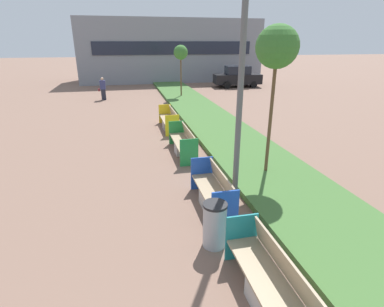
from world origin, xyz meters
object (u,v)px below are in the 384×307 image
(bench_yellow_frame, at_px, (169,121))
(litter_bin, at_px, (215,225))
(parked_car_distant, at_px, (237,77))
(sapling_tree_near, at_px, (277,48))
(pedestrian_walking, at_px, (103,89))
(bench_teal_frame, at_px, (271,286))
(bench_green_frame, at_px, (183,144))
(sapling_tree_far, at_px, (181,53))
(bench_blue_frame, at_px, (213,193))

(bench_yellow_frame, height_order, litter_bin, litter_bin)
(parked_car_distant, bearing_deg, litter_bin, -107.05)
(litter_bin, bearing_deg, sapling_tree_near, 49.05)
(sapling_tree_near, height_order, pedestrian_walking, sapling_tree_near)
(bench_teal_frame, xyz_separation_m, parked_car_distant, (8.18, 23.12, 0.54))
(bench_green_frame, bearing_deg, bench_yellow_frame, 90.01)
(bench_yellow_frame, xyz_separation_m, sapling_tree_far, (2.11, 8.09, 2.78))
(bench_teal_frame, bearing_deg, bench_yellow_frame, 89.99)
(bench_teal_frame, height_order, sapling_tree_near, sapling_tree_near)
(parked_car_distant, bearing_deg, pedestrian_walking, -155.85)
(bench_teal_frame, distance_m, parked_car_distant, 24.53)
(sapling_tree_far, bearing_deg, bench_blue_frame, -97.78)
(litter_bin, bearing_deg, sapling_tree_far, 81.51)
(bench_blue_frame, height_order, pedestrian_walking, pedestrian_walking)
(litter_bin, height_order, sapling_tree_near, sapling_tree_near)
(litter_bin, height_order, sapling_tree_far, sapling_tree_far)
(sapling_tree_near, xyz_separation_m, parked_car_distant, (6.07, 18.58, -2.83))
(bench_teal_frame, height_order, litter_bin, litter_bin)
(bench_teal_frame, xyz_separation_m, pedestrian_walking, (-3.44, 19.03, 0.42))
(bench_blue_frame, height_order, parked_car_distant, parked_car_distant)
(bench_teal_frame, relative_size, pedestrian_walking, 1.48)
(litter_bin, height_order, parked_car_distant, parked_car_distant)
(sapling_tree_far, bearing_deg, bench_green_frame, -100.34)
(bench_teal_frame, distance_m, bench_green_frame, 7.02)
(bench_teal_frame, xyz_separation_m, sapling_tree_near, (2.11, 4.54, 3.37))
(bench_blue_frame, distance_m, sapling_tree_far, 15.85)
(bench_teal_frame, height_order, bench_blue_frame, same)
(pedestrian_walking, bearing_deg, litter_bin, -80.16)
(bench_green_frame, bearing_deg, pedestrian_walking, 105.98)
(bench_blue_frame, relative_size, bench_green_frame, 0.84)
(pedestrian_walking, bearing_deg, bench_green_frame, -74.02)
(sapling_tree_near, bearing_deg, sapling_tree_far, 90.00)
(bench_blue_frame, bearing_deg, bench_yellow_frame, 89.97)
(pedestrian_walking, bearing_deg, bench_yellow_frame, -68.06)
(bench_blue_frame, height_order, sapling_tree_far, sapling_tree_far)
(bench_blue_frame, relative_size, litter_bin, 2.15)
(sapling_tree_near, bearing_deg, bench_green_frame, 130.40)
(bench_yellow_frame, distance_m, sapling_tree_near, 7.15)
(bench_blue_frame, bearing_deg, bench_green_frame, 89.93)
(pedestrian_walking, distance_m, parked_car_distant, 12.32)
(bench_blue_frame, relative_size, sapling_tree_near, 0.47)
(sapling_tree_near, relative_size, pedestrian_walking, 2.78)
(bench_green_frame, height_order, litter_bin, litter_bin)
(bench_yellow_frame, bearing_deg, bench_blue_frame, -90.03)
(sapling_tree_far, bearing_deg, sapling_tree_near, -90.00)
(bench_yellow_frame, height_order, sapling_tree_near, sapling_tree_near)
(pedestrian_walking, bearing_deg, sapling_tree_far, -4.70)
(bench_yellow_frame, xyz_separation_m, parked_car_distant, (8.18, 12.63, 0.54))
(bench_blue_frame, height_order, litter_bin, litter_bin)
(bench_yellow_frame, bearing_deg, sapling_tree_far, 75.39)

